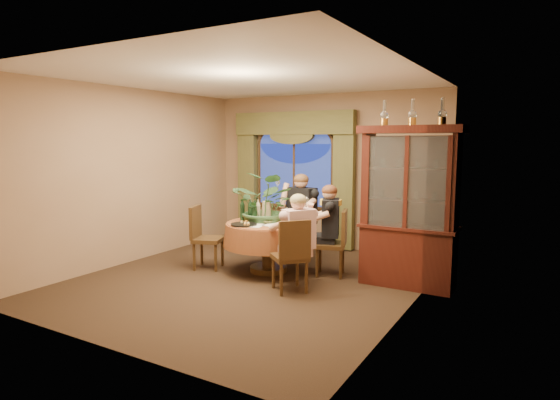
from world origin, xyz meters
The scene contains 37 objects.
floor centered at (0.00, 0.00, 0.00)m, with size 5.00×5.00×0.00m, color black.
wall_back centered at (0.00, 2.50, 1.40)m, with size 4.50×4.50×0.00m, color #826145.
wall_right centered at (2.25, 0.00, 1.40)m, with size 5.00×5.00×0.00m, color #826145.
ceiling centered at (0.00, 0.00, 2.80)m, with size 5.00×5.00×0.00m, color white.
window centered at (-0.60, 2.43, 1.30)m, with size 1.62×0.10×1.32m, color navy, non-canonical shape.
arched_transom centered at (-0.60, 2.43, 2.08)m, with size 1.60×0.06×0.44m, color navy, non-canonical shape.
drapery_left centered at (-1.63, 2.38, 1.18)m, with size 0.38×0.14×2.32m, color #464522.
drapery_right centered at (0.43, 2.38, 1.18)m, with size 0.38×0.14×2.32m, color #464522.
swag_valance centered at (-0.60, 2.35, 2.28)m, with size 2.45×0.16×0.42m, color #464522, non-canonical shape.
dining_table centered at (0.00, 0.52, 0.38)m, with size 1.35×1.35×0.75m, color maroon.
china_cabinet centered at (2.00, 0.86, 1.08)m, with size 1.34×0.53×2.16m, color black.
oil_lamp_left centered at (1.62, 0.86, 2.33)m, with size 0.11×0.11×0.34m, color #A5722D, non-canonical shape.
oil_lamp_center centered at (2.00, 0.86, 2.33)m, with size 0.11×0.11×0.34m, color #A5722D, non-canonical shape.
oil_lamp_right centered at (2.37, 0.86, 2.33)m, with size 0.11×0.11×0.34m, color #A5722D, non-canonical shape.
chair_right centered at (0.72, -0.13, 0.48)m, with size 0.42×0.42×0.96m, color black.
chair_back_right centered at (0.88, 0.80, 0.48)m, with size 0.42×0.42×0.96m, color black.
chair_back centered at (-0.02, 1.37, 0.48)m, with size 0.42×0.42×0.96m, color black.
chair_front_left centered at (-0.89, 0.20, 0.48)m, with size 0.42×0.42×0.96m, color black.
person_pink centered at (0.78, 0.01, 0.64)m, with size 0.46×0.42×1.28m, color #CCA2A4, non-canonical shape.
person_back centered at (0.12, 1.36, 0.72)m, with size 0.51×0.47×1.43m, color black, non-canonical shape.
person_scarf centered at (0.86, 0.86, 0.67)m, with size 0.48×0.44×1.33m, color black, non-canonical shape.
stoneware_vase centered at (-0.11, 0.63, 0.90)m, with size 0.16×0.16×0.30m, color #96805E, non-canonical shape.
centerpiece_plant centered at (-0.10, 0.64, 1.38)m, with size 0.99×1.10×0.86m, color #315630.
olive_bowl centered at (0.03, 0.44, 0.77)m, with size 0.16×0.16×0.05m, color #4C5A2D.
cheese_platter centered at (-0.18, 0.14, 0.76)m, with size 0.38×0.38×0.02m, color black.
wine_bottle_0 centered at (-0.31, 0.49, 0.92)m, with size 0.07×0.07×0.33m, color black.
wine_bottle_1 centered at (-0.31, 0.68, 0.92)m, with size 0.07×0.07×0.33m, color black.
wine_bottle_2 centered at (-0.41, 0.64, 0.92)m, with size 0.07×0.07×0.33m, color tan.
wine_bottle_3 centered at (-0.19, 0.43, 0.92)m, with size 0.07×0.07×0.33m, color black.
wine_bottle_4 centered at (-0.20, 0.54, 0.92)m, with size 0.07×0.07×0.33m, color tan.
wine_bottle_5 centered at (-0.44, 0.48, 0.92)m, with size 0.07×0.07×0.33m, color black.
tasting_paper_0 centered at (0.16, 0.37, 0.75)m, with size 0.21×0.30×0.00m, color white.
tasting_paper_1 centered at (0.33, 0.75, 0.75)m, with size 0.21×0.30×0.00m, color white.
tasting_paper_2 centered at (-0.01, 0.19, 0.75)m, with size 0.21×0.30×0.00m, color white.
wine_glass_person_pink centered at (0.37, 0.28, 0.84)m, with size 0.07×0.07×0.18m, color silver, non-canonical shape.
wine_glass_person_back centered at (0.06, 0.96, 0.84)m, with size 0.07×0.07×0.18m, color silver, non-canonical shape.
wine_glass_person_scarf centered at (0.41, 0.69, 0.84)m, with size 0.07×0.07×0.18m, color silver, non-canonical shape.
Camera 1 is at (3.61, -5.34, 1.97)m, focal length 30.00 mm.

